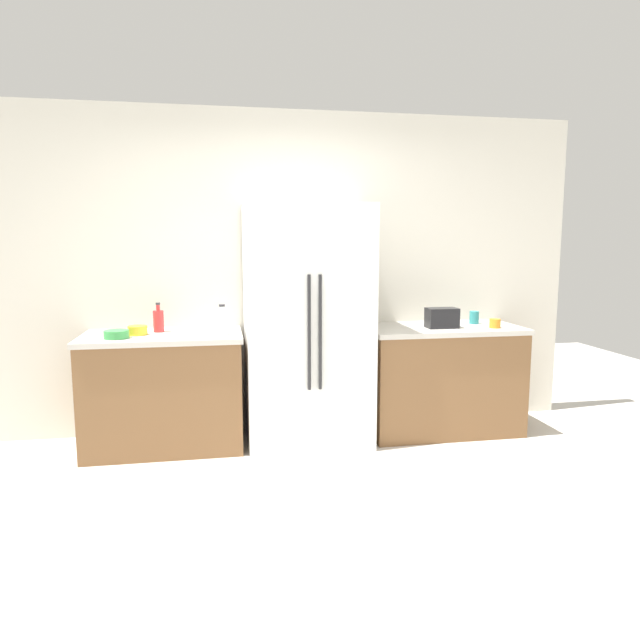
% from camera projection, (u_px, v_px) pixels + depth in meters
% --- Properties ---
extents(ground_plane, '(9.96, 9.96, 0.00)m').
position_uv_depth(ground_plane, '(326.00, 526.00, 3.14)').
color(ground_plane, beige).
extents(kitchen_back_panel, '(4.98, 0.10, 2.62)m').
position_uv_depth(kitchen_back_panel, '(286.00, 273.00, 4.73)').
color(kitchen_back_panel, silver).
rests_on(kitchen_back_panel, ground_plane).
extents(counter_left, '(1.18, 0.67, 0.88)m').
position_uv_depth(counter_left, '(164.00, 391.00, 4.31)').
color(counter_left, brown).
rests_on(counter_left, ground_plane).
extents(counter_right, '(1.26, 0.67, 0.88)m').
position_uv_depth(counter_right, '(441.00, 378.00, 4.70)').
color(counter_right, brown).
rests_on(counter_right, ground_plane).
extents(refrigerator, '(0.95, 0.73, 1.85)m').
position_uv_depth(refrigerator, '(307.00, 325.00, 4.39)').
color(refrigerator, white).
rests_on(refrigerator, ground_plane).
extents(toaster, '(0.25, 0.15, 0.16)m').
position_uv_depth(toaster, '(442.00, 318.00, 4.54)').
color(toaster, black).
rests_on(toaster, counter_right).
extents(bottle_a, '(0.08, 0.08, 0.23)m').
position_uv_depth(bottle_a, '(222.00, 322.00, 4.22)').
color(bottle_a, white).
rests_on(bottle_a, counter_left).
extents(bottle_b, '(0.08, 0.08, 0.23)m').
position_uv_depth(bottle_b, '(158.00, 321.00, 4.33)').
color(bottle_b, red).
rests_on(bottle_b, counter_left).
extents(cup_a, '(0.08, 0.08, 0.11)m').
position_uv_depth(cup_a, '(474.00, 318.00, 4.77)').
color(cup_a, teal).
rests_on(cup_a, counter_right).
extents(cup_b, '(0.09, 0.09, 0.07)m').
position_uv_depth(cup_b, '(495.00, 323.00, 4.54)').
color(cup_b, orange).
rests_on(cup_b, counter_right).
extents(bowl_a, '(0.17, 0.17, 0.06)m').
position_uv_depth(bowl_a, '(116.00, 334.00, 4.05)').
color(bowl_a, green).
rests_on(bowl_a, counter_left).
extents(bowl_b, '(0.14, 0.14, 0.07)m').
position_uv_depth(bowl_b, '(138.00, 330.00, 4.20)').
color(bowl_b, yellow).
rests_on(bowl_b, counter_left).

